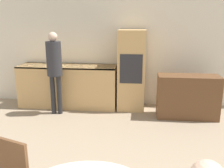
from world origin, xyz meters
The scene contains 5 objects.
wall_back centered at (0.00, 5.54, 1.30)m, with size 6.29×0.05×2.60m.
kitchen_counter centered at (-1.22, 5.19, 0.48)m, with size 2.16×0.60×0.93m.
oven_unit centered at (0.19, 5.20, 0.86)m, with size 0.57×0.59×1.71m.
sideboard centered at (1.33, 4.78, 0.43)m, with size 1.19×0.45×0.86m.
person_standing centered at (-1.34, 4.70, 1.05)m, with size 0.30×0.30×1.68m.
Camera 1 is at (0.34, -0.07, 1.95)m, focal length 40.00 mm.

